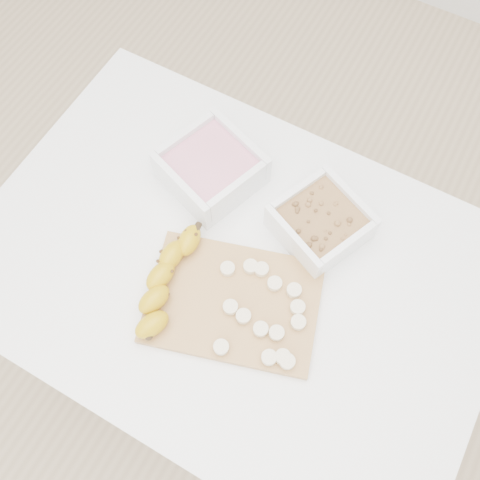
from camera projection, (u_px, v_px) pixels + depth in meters
The scene contains 7 objects.
ground at pixel (235, 353), 1.70m from camera, with size 3.50×3.50×0.00m, color #C6AD89.
table at pixel (233, 283), 1.11m from camera, with size 1.00×0.70×0.75m.
bowl_yogurt at pixel (211, 168), 1.07m from camera, with size 0.22×0.22×0.08m.
bowl_granola at pixel (321, 222), 1.02m from camera, with size 0.20×0.20×0.07m.
cutting_board at pixel (233, 302), 0.98m from camera, with size 0.31×0.22×0.01m, color tan.
banana at pixel (166, 282), 0.97m from camera, with size 0.06×0.23×0.04m, color #C2970C, non-canonical shape.
banana_slices at pixel (265, 314), 0.96m from camera, with size 0.20×0.19×0.02m.
Camera 1 is at (0.20, -0.33, 1.70)m, focal length 40.00 mm.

